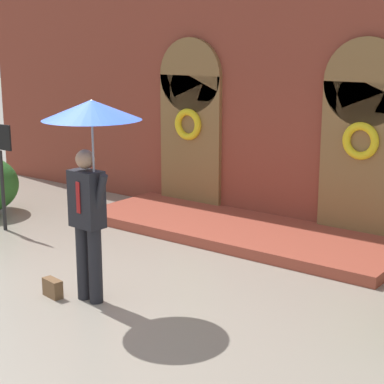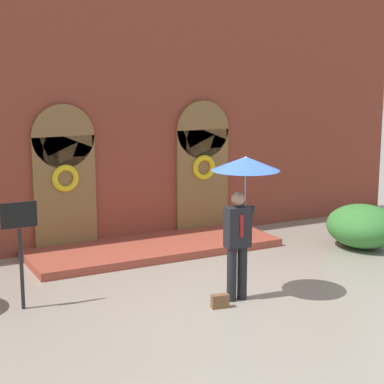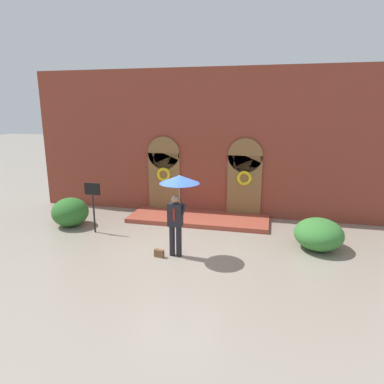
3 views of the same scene
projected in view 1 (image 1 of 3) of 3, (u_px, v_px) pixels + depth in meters
The scene contains 5 objects.
ground_plane at pixel (100, 294), 7.73m from camera, with size 80.00×80.00×0.00m, color gray.
building_facade at pixel (278, 60), 10.34m from camera, with size 14.00×2.30×5.60m.
person_with_umbrella at pixel (91, 140), 7.07m from camera, with size 1.10×1.10×2.36m.
handbag at pixel (53, 288), 7.64m from camera, with size 0.28×0.12×0.22m, color brown.
sign_post at pixel (1, 159), 10.12m from camera, with size 0.56×0.06×1.72m.
Camera 1 is at (5.26, -5.10, 2.98)m, focal length 60.00 mm.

